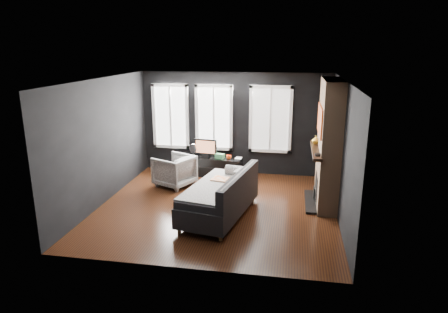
% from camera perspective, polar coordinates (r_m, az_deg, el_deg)
% --- Properties ---
extents(floor, '(5.00, 5.00, 0.00)m').
position_cam_1_polar(floor, '(8.66, -1.00, -7.20)').
color(floor, black).
rests_on(floor, ground).
extents(ceiling, '(5.00, 5.00, 0.00)m').
position_cam_1_polar(ceiling, '(8.01, -1.09, 10.90)').
color(ceiling, white).
rests_on(ceiling, ground).
extents(wall_back, '(5.00, 0.02, 2.70)m').
position_cam_1_polar(wall_back, '(10.64, 1.52, 4.71)').
color(wall_back, black).
rests_on(wall_back, ground).
extents(wall_left, '(0.02, 5.00, 2.70)m').
position_cam_1_polar(wall_left, '(9.04, -16.82, 2.09)').
color(wall_left, black).
rests_on(wall_left, ground).
extents(wall_right, '(0.02, 5.00, 2.70)m').
position_cam_1_polar(wall_right, '(8.15, 16.48, 0.70)').
color(wall_right, black).
rests_on(wall_right, ground).
extents(windows, '(4.00, 0.16, 1.76)m').
position_cam_1_polar(windows, '(10.53, -0.94, 10.26)').
color(windows, white).
rests_on(windows, wall_back).
extents(fireplace, '(0.70, 1.62, 2.70)m').
position_cam_1_polar(fireplace, '(8.71, 14.77, 1.75)').
color(fireplace, '#93724C').
rests_on(fireplace, floor).
extents(sofa, '(1.50, 2.38, 0.95)m').
position_cam_1_polar(sofa, '(8.06, -0.68, -5.34)').
color(sofa, black).
rests_on(sofa, floor).
extents(stripe_pillow, '(0.17, 0.39, 0.38)m').
position_cam_1_polar(stripe_pillow, '(8.31, 2.01, -3.15)').
color(stripe_pillow, gray).
rests_on(stripe_pillow, sofa).
extents(armchair, '(1.04, 1.06, 0.84)m').
position_cam_1_polar(armchair, '(9.88, -7.12, -1.81)').
color(armchair, silver).
rests_on(armchair, floor).
extents(media_console, '(1.50, 0.59, 0.50)m').
position_cam_1_polar(media_console, '(10.60, -1.42, -1.44)').
color(media_console, black).
rests_on(media_console, floor).
extents(monitor, '(0.63, 0.23, 0.55)m').
position_cam_1_polar(monitor, '(10.53, -2.63, 1.40)').
color(monitor, black).
rests_on(monitor, media_console).
extents(desk_fan, '(0.32, 0.32, 0.34)m').
position_cam_1_polar(desk_fan, '(10.64, -4.42, 0.94)').
color(desk_fan, '#979797').
rests_on(desk_fan, media_console).
extents(mug, '(0.14, 0.12, 0.14)m').
position_cam_1_polar(mug, '(10.36, 0.69, -0.01)').
color(mug, '#EB4B15').
rests_on(mug, media_console).
extents(book, '(0.17, 0.03, 0.23)m').
position_cam_1_polar(book, '(10.43, 1.67, 0.36)').
color(book, tan).
rests_on(book, media_console).
extents(storage_box, '(0.26, 0.21, 0.12)m').
position_cam_1_polar(storage_box, '(10.43, -0.60, 0.07)').
color(storage_box, '#327241').
rests_on(storage_box, media_console).
extents(mantel_vase, '(0.18, 0.19, 0.18)m').
position_cam_1_polar(mantel_vase, '(9.14, 12.98, 2.31)').
color(mantel_vase, gold).
rests_on(mantel_vase, fireplace).
extents(mantel_clock, '(0.13, 0.13, 0.04)m').
position_cam_1_polar(mantel_clock, '(8.18, 13.27, 0.27)').
color(mantel_clock, black).
rests_on(mantel_clock, fireplace).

